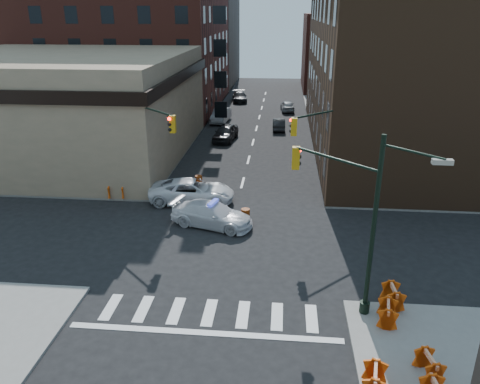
% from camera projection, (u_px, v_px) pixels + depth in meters
% --- Properties ---
extents(ground, '(140.00, 140.00, 0.00)m').
position_uv_depth(ground, '(227.00, 242.00, 27.04)').
color(ground, black).
rests_on(ground, ground).
extents(sidewalk_nw, '(34.00, 54.50, 0.15)m').
position_uv_depth(sidewalk_nw, '(78.00, 115.00, 59.39)').
color(sidewalk_nw, gray).
rests_on(sidewalk_nw, ground).
extents(sidewalk_ne, '(34.00, 54.50, 0.15)m').
position_uv_depth(sidewalk_ne, '(452.00, 123.00, 55.40)').
color(sidewalk_ne, gray).
rests_on(sidewalk_ne, ground).
extents(bank_building, '(22.00, 22.00, 9.00)m').
position_uv_depth(bank_building, '(62.00, 105.00, 42.19)').
color(bank_building, '#9A8164').
rests_on(bank_building, ground).
extents(apartment_block, '(25.00, 25.00, 24.00)m').
position_uv_depth(apartment_block, '(123.00, 14.00, 61.39)').
color(apartment_block, '#59241C').
rests_on(apartment_block, ground).
extents(commercial_row_ne, '(14.00, 34.00, 14.00)m').
position_uv_depth(commercial_row_ne, '(391.00, 73.00, 44.24)').
color(commercial_row_ne, '#472E1C').
rests_on(commercial_row_ne, ground).
extents(filler_nw, '(20.00, 18.00, 16.00)m').
position_uv_depth(filler_nw, '(179.00, 37.00, 83.03)').
color(filler_nw, brown).
rests_on(filler_nw, ground).
extents(filler_ne, '(16.00, 16.00, 12.00)m').
position_uv_depth(filler_ne, '(352.00, 52.00, 77.45)').
color(filler_ne, '#59241C').
rests_on(filler_ne, ground).
extents(signal_pole_se, '(5.40, 5.27, 8.00)m').
position_uv_depth(signal_pole_se, '(353.00, 211.00, 19.72)').
color(signal_pole_se, black).
rests_on(signal_pole_se, sidewalk_se).
extents(signal_pole_nw, '(3.58, 3.67, 8.00)m').
position_uv_depth(signal_pole_nw, '(149.00, 143.00, 30.92)').
color(signal_pole_nw, black).
rests_on(signal_pole_nw, sidewalk_nw).
extents(signal_pole_ne, '(3.67, 3.58, 8.00)m').
position_uv_depth(signal_pole_ne, '(327.00, 147.00, 29.92)').
color(signal_pole_ne, black).
rests_on(signal_pole_ne, sidewalk_ne).
extents(tree_ne_near, '(3.00, 3.00, 4.85)m').
position_uv_depth(tree_ne_near, '(327.00, 102.00, 49.24)').
color(tree_ne_near, black).
rests_on(tree_ne_near, sidewalk_ne).
extents(tree_ne_far, '(3.00, 3.00, 4.85)m').
position_uv_depth(tree_ne_far, '(322.00, 90.00, 56.66)').
color(tree_ne_far, black).
rests_on(tree_ne_far, sidewalk_ne).
extents(police_car, '(5.55, 3.46, 1.50)m').
position_uv_depth(police_car, '(212.00, 215.00, 28.85)').
color(police_car, silver).
rests_on(police_car, ground).
extents(pickup, '(6.00, 3.03, 1.63)m').
position_uv_depth(pickup, '(192.00, 191.00, 32.40)').
color(pickup, white).
rests_on(pickup, ground).
extents(parked_car_wnear, '(2.55, 5.01, 1.63)m').
position_uv_depth(parked_car_wnear, '(226.00, 133.00, 47.85)').
color(parked_car_wnear, black).
rests_on(parked_car_wnear, ground).
extents(parked_car_wfar, '(2.07, 5.01, 1.61)m').
position_uv_depth(parked_car_wfar, '(221.00, 115.00, 55.73)').
color(parked_car_wfar, '#9C9FA5').
rests_on(parked_car_wfar, ground).
extents(parked_car_wdeep, '(2.67, 5.17, 1.43)m').
position_uv_depth(parked_car_wdeep, '(240.00, 97.00, 68.24)').
color(parked_car_wdeep, black).
rests_on(parked_car_wdeep, ground).
extents(parked_car_enear, '(1.48, 3.90, 1.27)m').
position_uv_depth(parked_car_enear, '(279.00, 124.00, 52.16)').
color(parked_car_enear, black).
rests_on(parked_car_enear, ground).
extents(parked_car_efar, '(1.99, 4.28, 1.42)m').
position_uv_depth(parked_car_efar, '(288.00, 106.00, 61.80)').
color(parked_car_efar, '#95989D').
rests_on(parked_car_efar, ground).
extents(pedestrian_a, '(0.74, 0.57, 1.82)m').
position_uv_depth(pedestrian_a, '(139.00, 176.00, 34.54)').
color(pedestrian_a, black).
rests_on(pedestrian_a, sidewalk_nw).
extents(pedestrian_b, '(0.95, 0.80, 1.74)m').
position_uv_depth(pedestrian_b, '(62.00, 183.00, 33.33)').
color(pedestrian_b, black).
rests_on(pedestrian_b, sidewalk_nw).
extents(pedestrian_c, '(1.15, 1.09, 1.91)m').
position_uv_depth(pedestrian_c, '(76.00, 167.00, 36.45)').
color(pedestrian_c, black).
rests_on(pedestrian_c, sidewalk_nw).
extents(barrel_road, '(0.71, 0.71, 0.96)m').
position_uv_depth(barrel_road, '(245.00, 216.00, 29.30)').
color(barrel_road, red).
rests_on(barrel_road, ground).
extents(barrel_bank, '(0.69, 0.69, 0.97)m').
position_uv_depth(barrel_bank, '(199.00, 182.00, 35.11)').
color(barrel_bank, '#D5590A').
rests_on(barrel_bank, ground).
extents(barricade_se_a, '(0.70, 1.31, 0.96)m').
position_uv_depth(barricade_se_a, '(393.00, 296.00, 20.82)').
color(barricade_se_a, '#C63D09').
rests_on(barricade_se_a, sidewalk_se).
extents(barricade_se_b, '(0.85, 1.36, 0.95)m').
position_uv_depth(barricade_se_b, '(387.00, 313.00, 19.66)').
color(barricade_se_b, '#C04509').
rests_on(barricade_se_b, sidewalk_se).
extents(barricade_se_c, '(0.89, 1.40, 0.98)m').
position_uv_depth(barricade_se_c, '(374.00, 381.00, 16.05)').
color(barricade_se_c, red).
rests_on(barricade_se_c, sidewalk_se).
extents(barricade_se_d, '(0.79, 1.27, 0.89)m').
position_uv_depth(barricade_se_d, '(429.00, 366.00, 16.81)').
color(barricade_se_d, orange).
rests_on(barricade_se_d, sidewalk_se).
extents(barricade_nw_a, '(1.39, 0.74, 1.02)m').
position_uv_depth(barricade_nw_a, '(140.00, 183.00, 34.41)').
color(barricade_nw_a, orange).
rests_on(barricade_nw_a, sidewalk_nw).
extents(barricade_nw_b, '(1.34, 0.74, 0.97)m').
position_uv_depth(barricade_nw_b, '(117.00, 191.00, 32.84)').
color(barricade_nw_b, orange).
rests_on(barricade_nw_b, sidewalk_nw).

